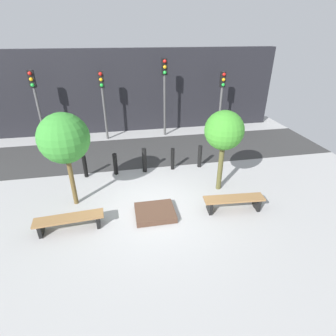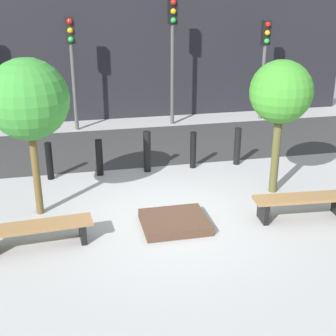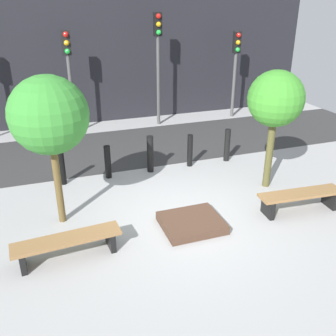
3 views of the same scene
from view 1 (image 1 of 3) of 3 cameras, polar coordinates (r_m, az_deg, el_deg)
ground_plane at (r=8.65m, az=-3.12°, el=-8.89°), size 18.00×18.00×0.00m
road_strip at (r=12.68m, az=-6.04°, el=3.57°), size 18.00×3.53×0.01m
building_facade at (r=15.23m, az=-7.69°, el=16.23°), size 16.20×0.50×4.38m
bench_left at (r=8.19m, az=-20.68°, el=-10.62°), size 1.97×0.58×0.42m
bench_right at (r=8.68m, az=14.13°, el=-6.98°), size 1.95×0.58×0.46m
planter_bed at (r=8.35m, az=-2.84°, el=-9.65°), size 1.23×1.07×0.18m
tree_behind_left_bench at (r=8.40m, az=-21.72°, el=5.95°), size 1.53×1.53×3.09m
tree_behind_right_bench at (r=8.92m, az=12.12°, el=7.83°), size 1.31×1.31×2.90m
bollard_far_left at (r=10.74m, az=-17.61°, el=0.33°), size 0.16×0.16×0.90m
bollard_left at (r=10.64m, az=-11.40°, el=0.85°), size 0.17×0.17×0.89m
bollard_center at (r=10.64m, az=-5.16°, el=1.71°), size 0.18×0.18×1.02m
bollard_right at (r=10.82m, az=1.01°, el=1.99°), size 0.15×0.15×0.93m
bollard_far_right at (r=11.08m, az=6.93°, el=2.54°), size 0.17×0.17×0.96m
traffic_light_west at (r=14.40m, az=-26.94°, el=14.07°), size 0.28×0.27×3.57m
traffic_light_mid_west at (r=13.90m, az=-14.04°, el=15.48°), size 0.28×0.27×3.46m
traffic_light_mid_east at (r=14.03m, az=-0.75°, el=17.71°), size 0.28×0.27×3.97m
traffic_light_east at (r=14.96m, az=11.64°, el=16.07°), size 0.28×0.27×3.27m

